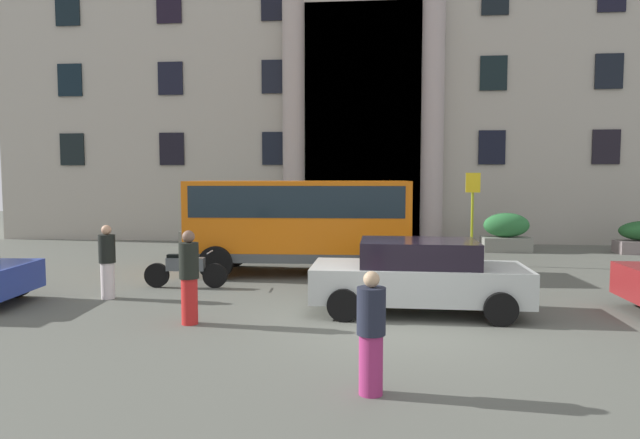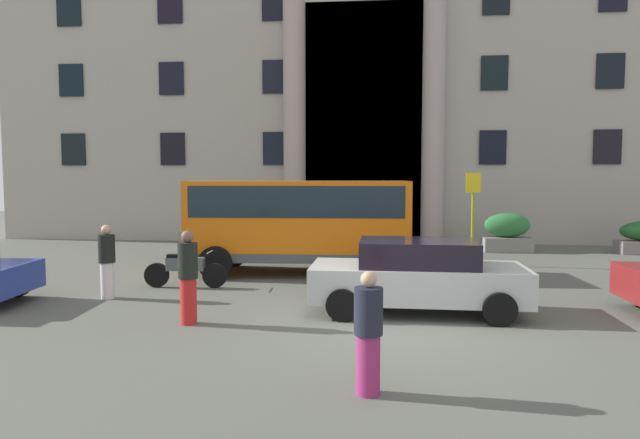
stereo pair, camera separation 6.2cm
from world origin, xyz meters
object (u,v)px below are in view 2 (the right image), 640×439
Objects in this scene: parked_compact_extra at (417,276)px; hedge_planter_far_west at (324,232)px; orange_minibus at (300,218)px; bus_stop_sign at (473,209)px; hedge_planter_entrance_right at (507,233)px; scooter_by_planter at (184,269)px; pedestrian_woman_dark_dress at (107,262)px; hedge_planter_entrance_left at (202,231)px; pedestrian_child_trailing at (368,333)px; pedestrian_woman_with_bag at (188,277)px.

hedge_planter_far_west is at bearing 106.88° from parked_compact_extra.
orange_minibus reaches higher than hedge_planter_far_west.
bus_stop_sign is (5.08, 1.96, 0.18)m from orange_minibus.
hedge_planter_entrance_right reaches higher than scooter_by_planter.
pedestrian_woman_dark_dress is at bearing 175.71° from parked_compact_extra.
hedge_planter_entrance_left is 15.30m from pedestrian_child_trailing.
parked_compact_extra is (-3.97, -9.55, 0.07)m from hedge_planter_entrance_right.
scooter_by_planter is (-2.57, -2.25, -1.10)m from orange_minibus.
scooter_by_planter is at bearing -13.30° from pedestrian_woman_with_bag.
parked_compact_extra reaches higher than hedge_planter_entrance_left.
pedestrian_woman_with_bag is (-6.41, -7.51, -0.87)m from bus_stop_sign.
hedge_planter_entrance_right is at bearing -0.98° from hedge_planter_far_west.
pedestrian_woman_dark_dress is 0.95× the size of pedestrian_woman_with_bag.
pedestrian_woman_dark_dress is at bearing -136.09° from scooter_by_planter.
bus_stop_sign is at bearing -164.57° from pedestrian_woman_dark_dress.
parked_compact_extra is at bearing -106.98° from pedestrian_woman_with_bag.
pedestrian_woman_dark_dress reaches higher than hedge_planter_entrance_left.
pedestrian_woman_dark_dress is at bearing -119.51° from pedestrian_child_trailing.
hedge_planter_entrance_right is at bearing 0.01° from hedge_planter_entrance_left.
hedge_planter_far_west is 8.14m from scooter_by_planter.
pedestrian_woman_with_bag is at bearing 125.77° from pedestrian_woman_dark_dress.
hedge_planter_far_west is at bearing 67.16° from scooter_by_planter.
hedge_planter_entrance_left is 0.77× the size of scooter_by_planter.
pedestrian_child_trailing is 4.51m from pedestrian_woman_with_bag.
pedestrian_woman_with_bag is (1.23, -3.30, 0.42)m from scooter_by_planter.
pedestrian_woman_dark_dress is 7.68m from pedestrian_child_trailing.
bus_stop_sign is at bearing 26.08° from scooter_by_planter.
pedestrian_woman_dark_dress is (-8.93, -5.57, -0.92)m from bus_stop_sign.
bus_stop_sign is 1.81× the size of hedge_planter_entrance_left.
hedge_planter_entrance_left is at bearing 128.96° from parked_compact_extra.
hedge_planter_entrance_left is 0.95× the size of pedestrian_woman_dark_dress.
pedestrian_woman_dark_dress is 3.18m from pedestrian_woman_with_bag.
pedestrian_child_trailing is (6.44, -13.88, 0.11)m from hedge_planter_entrance_left.
hedge_planter_far_west reaches higher than scooter_by_planter.
scooter_by_planter is (-2.80, -7.65, -0.19)m from hedge_planter_far_west.
hedge_planter_far_west is 0.47× the size of parked_compact_extra.
parked_compact_extra is 4.46m from pedestrian_woman_with_bag.
pedestrian_woman_with_bag reaches higher than pedestrian_child_trailing.
orange_minibus is 5.44m from bus_stop_sign.
pedestrian_woman_dark_dress is at bearing -86.14° from hedge_planter_entrance_left.
pedestrian_woman_with_bag reaches higher than hedge_planter_entrance_left.
hedge_planter_entrance_right is 0.98× the size of pedestrian_woman_with_bag.
hedge_planter_far_west is 1.29× the size of pedestrian_child_trailing.
pedestrian_child_trailing is at bearing -65.12° from hedge_planter_entrance_left.
orange_minibus reaches higher than scooter_by_planter.
pedestrian_woman_with_bag reaches higher than hedge_planter_entrance_right.
pedestrian_child_trailing is at bearing -106.33° from bus_stop_sign.
hedge_planter_far_west is at bearing 1.41° from hedge_planter_entrance_left.
pedestrian_child_trailing is at bearing -101.03° from parked_compact_extra.
orange_minibus reaches higher than pedestrian_child_trailing.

